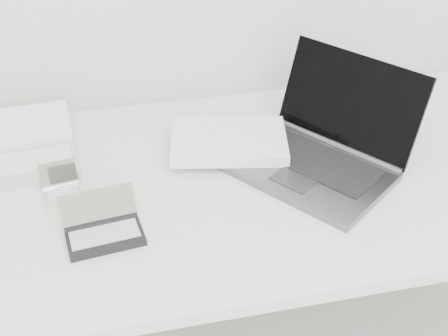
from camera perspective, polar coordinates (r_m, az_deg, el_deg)
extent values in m
cube|color=white|center=(1.50, 0.78, -1.32)|extent=(1.60, 0.80, 0.03)
cylinder|color=silver|center=(2.23, 17.65, -1.00)|extent=(0.04, 0.04, 0.70)
cube|color=slate|center=(1.51, 7.71, -0.29)|extent=(0.42, 0.45, 0.02)
cube|color=black|center=(1.53, 8.48, 0.64)|extent=(0.29, 0.32, 0.00)
cube|color=black|center=(1.57, 11.50, 5.99)|extent=(0.29, 0.34, 0.22)
cylinder|color=slate|center=(1.60, 10.26, 2.01)|extent=(0.23, 0.30, 0.02)
cube|color=#333638|center=(1.46, 6.32, -1.09)|extent=(0.11, 0.12, 0.00)
cube|color=white|center=(1.56, 0.44, 2.45)|extent=(0.32, 0.24, 0.03)
cube|color=white|center=(1.55, 0.44, 2.93)|extent=(0.31, 0.24, 0.00)
cube|color=silver|center=(1.58, -17.22, 0.10)|extent=(0.24, 0.17, 0.02)
cube|color=white|center=(1.59, -17.32, 0.68)|extent=(0.20, 0.11, 0.00)
cube|color=white|center=(1.69, -17.71, 3.66)|extent=(0.23, 0.15, 0.05)
cylinder|color=silver|center=(1.64, -17.44, 1.79)|extent=(0.22, 0.04, 0.02)
cube|color=silver|center=(1.47, -14.48, -2.48)|extent=(0.09, 0.07, 0.01)
cube|color=silver|center=(1.47, -14.52, -2.26)|extent=(0.07, 0.04, 0.00)
cube|color=#909D90|center=(1.49, -14.93, -0.48)|extent=(0.09, 0.04, 0.06)
cylinder|color=silver|center=(1.49, -14.70, -1.60)|extent=(0.08, 0.02, 0.01)
cube|color=black|center=(1.33, -10.78, -6.37)|extent=(0.17, 0.10, 0.01)
cube|color=#A8A8A8|center=(1.33, -10.86, -5.97)|extent=(0.15, 0.08, 0.00)
cube|color=#5E6856|center=(1.36, -11.46, -3.42)|extent=(0.16, 0.06, 0.07)
cylinder|color=black|center=(1.36, -11.14, -5.02)|extent=(0.16, 0.03, 0.02)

